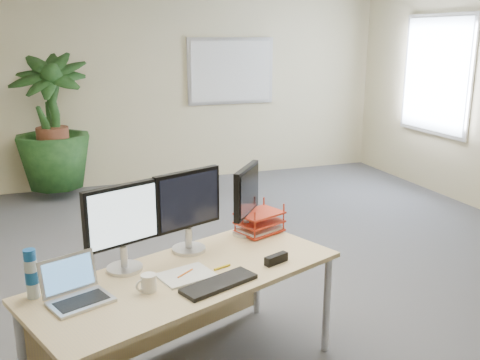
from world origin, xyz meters
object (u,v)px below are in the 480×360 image
object	(u,v)px
monitor_left	(122,222)
monitor_right	(188,206)
desk	(178,291)
laptop	(75,289)
floor_plant	(53,141)

from	to	relation	value
monitor_left	monitor_right	bearing A→B (deg)	19.95
desk	laptop	xyz separation A→B (m)	(-0.59, -0.20, 0.20)
monitor_left	laptop	xyz separation A→B (m)	(-0.29, -0.28, -0.24)
monitor_left	laptop	bearing A→B (deg)	-136.62
desk	floor_plant	xyz separation A→B (m)	(-0.61, 4.21, 0.19)
desk	floor_plant	world-z (taller)	floor_plant
monitor_right	laptop	xyz separation A→B (m)	(-0.73, -0.44, -0.25)
monitor_left	laptop	world-z (taller)	monitor_left
desk	monitor_left	xyz separation A→B (m)	(-0.30, 0.08, 0.45)
laptop	floor_plant	bearing A→B (deg)	90.20
monitor_left	monitor_right	size ratio (longest dim) A/B	0.98
floor_plant	monitor_right	xyz separation A→B (m)	(0.74, -3.97, 0.26)
desk	monitor_right	world-z (taller)	monitor_right
floor_plant	monitor_right	world-z (taller)	floor_plant
desk	floor_plant	distance (m)	4.26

